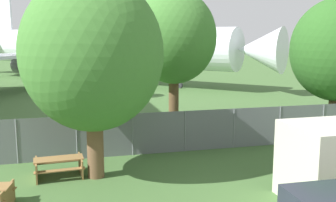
% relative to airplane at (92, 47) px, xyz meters
% --- Properties ---
extents(perimeter_fence, '(56.07, 0.07, 1.99)m').
position_rel_airplane_xyz_m(perimeter_fence, '(-0.07, -31.54, -3.19)').
color(perimeter_fence, slate).
rests_on(perimeter_fence, ground).
extents(airplane, '(35.86, 35.97, 13.11)m').
position_rel_airplane_xyz_m(airplane, '(0.00, 0.00, 0.00)').
color(airplane, white).
rests_on(airplane, ground).
extents(picnic_bench_open_grass, '(2.00, 1.54, 0.76)m').
position_rel_airplane_xyz_m(picnic_bench_open_grass, '(-3.38, -33.67, -3.71)').
color(picnic_bench_open_grass, olive).
rests_on(picnic_bench_open_grass, ground).
extents(tree_left_of_cabin, '(5.40, 5.40, 7.85)m').
position_rel_airplane_xyz_m(tree_left_of_cabin, '(-1.96, -34.06, 0.67)').
color(tree_left_of_cabin, brown).
rests_on(tree_left_of_cabin, ground).
extents(tree_behind_benches, '(4.50, 4.50, 7.96)m').
position_rel_airplane_xyz_m(tree_behind_benches, '(2.59, -28.99, 1.26)').
color(tree_behind_benches, brown).
rests_on(tree_behind_benches, ground).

